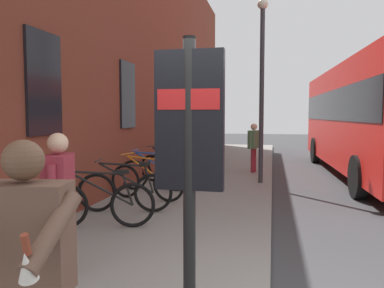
{
  "coord_description": "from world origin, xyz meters",
  "views": [
    {
      "loc": [
        -3.39,
        0.0,
        1.91
      ],
      "look_at": [
        3.82,
        1.52,
        1.36
      ],
      "focal_mm": 35.94,
      "sensor_mm": 36.0,
      "label": 1
    }
  ],
  "objects_px": {
    "bicycle_by_door": "(125,191)",
    "city_bus": "(373,115)",
    "bicycle_end_of_row": "(155,174)",
    "pedestrian_by_facade": "(59,192)",
    "street_lamp": "(262,74)",
    "bicycle_mid_rack": "(147,181)",
    "pedestrian_near_bus": "(254,143)",
    "bicycle_leaning_wall": "(168,168)",
    "bicycle_far_end": "(179,164)",
    "transit_info_sign": "(190,140)",
    "bicycle_under_window": "(100,204)",
    "pedestrian_crossing_street": "(198,143)",
    "tourist_with_hotdogs": "(25,257)"
  },
  "relations": [
    {
      "from": "bicycle_far_end",
      "to": "transit_info_sign",
      "type": "distance_m",
      "value": 8.1
    },
    {
      "from": "transit_info_sign",
      "to": "tourist_with_hotdogs",
      "type": "xyz_separation_m",
      "value": [
        -1.16,
        0.66,
        -0.57
      ]
    },
    {
      "from": "pedestrian_near_bus",
      "to": "tourist_with_hotdogs",
      "type": "relative_size",
      "value": 0.92
    },
    {
      "from": "bicycle_leaning_wall",
      "to": "city_bus",
      "type": "distance_m",
      "value": 6.58
    },
    {
      "from": "bicycle_by_door",
      "to": "city_bus",
      "type": "xyz_separation_m",
      "value": [
        6.08,
        -5.65,
        1.41
      ]
    },
    {
      "from": "bicycle_under_window",
      "to": "tourist_with_hotdogs",
      "type": "xyz_separation_m",
      "value": [
        -3.77,
        -1.37,
        0.64
      ]
    },
    {
      "from": "bicycle_far_end",
      "to": "pedestrian_by_facade",
      "type": "distance_m",
      "value": 7.14
    },
    {
      "from": "bicycle_under_window",
      "to": "bicycle_end_of_row",
      "type": "height_order",
      "value": "same"
    },
    {
      "from": "bicycle_by_door",
      "to": "pedestrian_near_bus",
      "type": "xyz_separation_m",
      "value": [
        5.51,
        -2.07,
        0.54
      ]
    },
    {
      "from": "bicycle_under_window",
      "to": "transit_info_sign",
      "type": "relative_size",
      "value": 0.72
    },
    {
      "from": "bicycle_by_door",
      "to": "transit_info_sign",
      "type": "relative_size",
      "value": 0.73
    },
    {
      "from": "pedestrian_near_bus",
      "to": "city_bus",
      "type": "bearing_deg",
      "value": -80.96
    },
    {
      "from": "transit_info_sign",
      "to": "pedestrian_near_bus",
      "type": "distance_m",
      "value": 9.18
    },
    {
      "from": "transit_info_sign",
      "to": "city_bus",
      "type": "bearing_deg",
      "value": -20.53
    },
    {
      "from": "city_bus",
      "to": "pedestrian_near_bus",
      "type": "relative_size",
      "value": 6.93
    },
    {
      "from": "bicycle_far_end",
      "to": "pedestrian_near_bus",
      "type": "distance_m",
      "value": 2.55
    },
    {
      "from": "city_bus",
      "to": "tourist_with_hotdogs",
      "type": "height_order",
      "value": "city_bus"
    },
    {
      "from": "city_bus",
      "to": "transit_info_sign",
      "type": "bearing_deg",
      "value": 159.47
    },
    {
      "from": "bicycle_by_door",
      "to": "bicycle_mid_rack",
      "type": "bearing_deg",
      "value": -3.06
    },
    {
      "from": "bicycle_leaning_wall",
      "to": "bicycle_far_end",
      "type": "height_order",
      "value": "same"
    },
    {
      "from": "bicycle_far_end",
      "to": "city_bus",
      "type": "distance_m",
      "value": 6.14
    },
    {
      "from": "bicycle_end_of_row",
      "to": "pedestrian_by_facade",
      "type": "bearing_deg",
      "value": -173.96
    },
    {
      "from": "bicycle_far_end",
      "to": "bicycle_mid_rack",
      "type": "bearing_deg",
      "value": -179.17
    },
    {
      "from": "city_bus",
      "to": "pedestrian_by_facade",
      "type": "bearing_deg",
      "value": 150.25
    },
    {
      "from": "bicycle_by_door",
      "to": "bicycle_mid_rack",
      "type": "xyz_separation_m",
      "value": [
        1.07,
        -0.06,
        0.0
      ]
    },
    {
      "from": "bicycle_mid_rack",
      "to": "pedestrian_by_facade",
      "type": "relative_size",
      "value": 1.08
    },
    {
      "from": "bicycle_mid_rack",
      "to": "city_bus",
      "type": "xyz_separation_m",
      "value": [
        5.01,
        -5.59,
        1.41
      ]
    },
    {
      "from": "bicycle_leaning_wall",
      "to": "pedestrian_near_bus",
      "type": "bearing_deg",
      "value": -41.99
    },
    {
      "from": "bicycle_leaning_wall",
      "to": "bicycle_far_end",
      "type": "distance_m",
      "value": 0.97
    },
    {
      "from": "pedestrian_near_bus",
      "to": "street_lamp",
      "type": "bearing_deg",
      "value": -171.5
    },
    {
      "from": "bicycle_leaning_wall",
      "to": "pedestrian_crossing_street",
      "type": "height_order",
      "value": "pedestrian_crossing_street"
    },
    {
      "from": "bicycle_end_of_row",
      "to": "pedestrian_near_bus",
      "type": "height_order",
      "value": "pedestrian_near_bus"
    },
    {
      "from": "bicycle_under_window",
      "to": "bicycle_by_door",
      "type": "relative_size",
      "value": 0.98
    },
    {
      "from": "bicycle_by_door",
      "to": "street_lamp",
      "type": "xyz_separation_m",
      "value": [
        3.65,
        -2.35,
        2.47
      ]
    },
    {
      "from": "bicycle_by_door",
      "to": "bicycle_leaning_wall",
      "type": "relative_size",
      "value": 1.03
    },
    {
      "from": "bicycle_far_end",
      "to": "street_lamp",
      "type": "xyz_separation_m",
      "value": [
        -0.45,
        -2.34,
        2.47
      ]
    },
    {
      "from": "bicycle_by_door",
      "to": "bicycle_end_of_row",
      "type": "distance_m",
      "value": 2.06
    },
    {
      "from": "bicycle_end_of_row",
      "to": "pedestrian_by_facade",
      "type": "xyz_separation_m",
      "value": [
        -5.06,
        -0.53,
        0.59
      ]
    },
    {
      "from": "bicycle_mid_rack",
      "to": "bicycle_under_window",
      "type": "bearing_deg",
      "value": 178.03
    },
    {
      "from": "pedestrian_near_bus",
      "to": "tourist_with_hotdogs",
      "type": "xyz_separation_m",
      "value": [
        -10.32,
        0.72,
        0.09
      ]
    },
    {
      "from": "bicycle_by_door",
      "to": "bicycle_far_end",
      "type": "bearing_deg",
      "value": -0.18
    },
    {
      "from": "bicycle_leaning_wall",
      "to": "bicycle_by_door",
      "type": "bearing_deg",
      "value": -178.91
    },
    {
      "from": "street_lamp",
      "to": "city_bus",
      "type": "bearing_deg",
      "value": -53.65
    },
    {
      "from": "bicycle_mid_rack",
      "to": "pedestrian_crossing_street",
      "type": "distance_m",
      "value": 2.53
    },
    {
      "from": "pedestrian_near_bus",
      "to": "street_lamp",
      "type": "relative_size",
      "value": 0.32
    },
    {
      "from": "bicycle_far_end",
      "to": "pedestrian_by_facade",
      "type": "relative_size",
      "value": 1.06
    },
    {
      "from": "bicycle_by_door",
      "to": "pedestrian_crossing_street",
      "type": "xyz_separation_m",
      "value": [
        3.43,
        -0.71,
        0.65
      ]
    },
    {
      "from": "bicycle_end_of_row",
      "to": "bicycle_mid_rack",
      "type": "bearing_deg",
      "value": -172.72
    },
    {
      "from": "pedestrian_near_bus",
      "to": "bicycle_by_door",
      "type": "bearing_deg",
      "value": 159.38
    },
    {
      "from": "bicycle_mid_rack",
      "to": "bicycle_far_end",
      "type": "xyz_separation_m",
      "value": [
        3.04,
        0.04,
        0.0
      ]
    }
  ]
}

